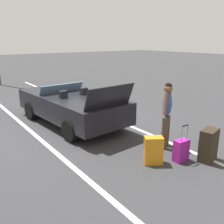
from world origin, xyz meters
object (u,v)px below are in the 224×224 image
convertible_car (68,105)px  suitcase_small_carryon (181,150)px  suitcase_medium_bright (153,150)px  traveler_person (167,112)px  suitcase_large_black (208,145)px

convertible_car → suitcase_small_carryon: convertible_car is taller
convertible_car → suitcase_medium_bright: size_ratio=6.89×
traveler_person → convertible_car: bearing=-9.8°
suitcase_small_carryon → traveler_person: size_ratio=0.53×
suitcase_medium_bright → convertible_car: bearing=-143.9°
suitcase_small_carryon → suitcase_large_black: bearing=-122.4°
suitcase_medium_bright → suitcase_small_carryon: size_ratio=0.71×
suitcase_small_carryon → traveler_person: bearing=-19.0°
suitcase_medium_bright → traveler_person: size_ratio=0.38×
suitcase_medium_bright → traveler_person: traveler_person is taller
suitcase_medium_bright → traveler_person: (0.45, -0.87, 0.62)m
convertible_car → suitcase_medium_bright: (-3.71, -0.20, -0.28)m
convertible_car → suitcase_small_carryon: (-3.98, -0.79, -0.34)m
suitcase_large_black → traveler_person: bearing=-1.8°
suitcase_large_black → traveler_person: size_ratio=0.45×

